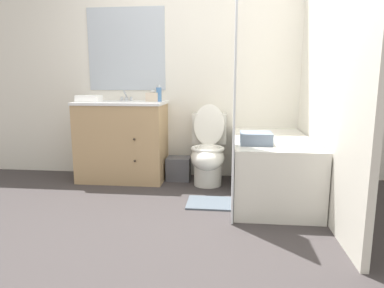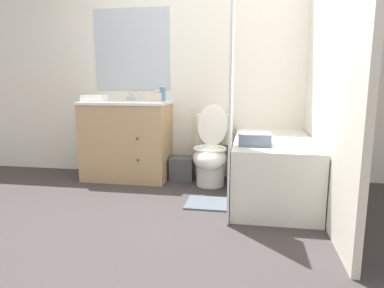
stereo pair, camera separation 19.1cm
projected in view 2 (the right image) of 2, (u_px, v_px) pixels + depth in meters
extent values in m
plane|color=#383333|center=(163.00, 228.00, 2.63)|extent=(14.00, 14.00, 0.00)
cube|color=white|center=(195.00, 69.00, 3.93)|extent=(8.00, 0.05, 2.50)
cube|color=#B2BCC6|center=(132.00, 50.00, 3.98)|extent=(0.91, 0.01, 0.93)
cube|color=white|center=(324.00, 65.00, 2.95)|extent=(0.05, 2.54, 2.50)
cube|color=tan|center=(127.00, 142.00, 3.92)|extent=(0.95, 0.53, 0.86)
cube|color=white|center=(126.00, 103.00, 3.84)|extent=(0.97, 0.55, 0.03)
cylinder|color=silver|center=(126.00, 106.00, 3.84)|extent=(0.33, 0.33, 0.10)
sphere|color=#382D23|center=(137.00, 139.00, 3.60)|extent=(0.02, 0.02, 0.02)
sphere|color=#382D23|center=(138.00, 160.00, 3.64)|extent=(0.02, 0.02, 0.02)
cylinder|color=silver|center=(132.00, 99.00, 4.03)|extent=(0.04, 0.04, 0.04)
cylinder|color=silver|center=(131.00, 93.00, 3.98)|extent=(0.02, 0.11, 0.09)
cylinder|color=silver|center=(127.00, 98.00, 4.04)|extent=(0.03, 0.03, 0.04)
cylinder|color=silver|center=(136.00, 99.00, 4.02)|extent=(0.03, 0.03, 0.04)
cylinder|color=silver|center=(210.00, 175.00, 3.70)|extent=(0.30, 0.30, 0.23)
ellipsoid|color=silver|center=(210.00, 158.00, 3.60)|extent=(0.35, 0.49, 0.26)
torus|color=silver|center=(210.00, 149.00, 3.59)|extent=(0.35, 0.35, 0.04)
cube|color=silver|center=(213.00, 129.00, 3.88)|extent=(0.38, 0.18, 0.34)
ellipsoid|color=silver|center=(212.00, 125.00, 3.76)|extent=(0.34, 0.14, 0.45)
cube|color=silver|center=(272.00, 169.00, 3.26)|extent=(0.72, 1.38, 0.58)
cube|color=#A5A7A2|center=(274.00, 139.00, 3.21)|extent=(0.60, 1.26, 0.01)
cube|color=white|center=(231.00, 103.00, 2.67)|extent=(0.02, 0.36, 1.87)
cube|color=#4C4C51|center=(182.00, 168.00, 3.91)|extent=(0.26, 0.22, 0.26)
cube|color=beige|center=(157.00, 97.00, 3.86)|extent=(0.14, 0.13, 0.10)
ellipsoid|color=white|center=(157.00, 91.00, 3.85)|extent=(0.06, 0.04, 0.03)
cylinder|color=#4C7AB2|center=(163.00, 94.00, 3.81)|extent=(0.06, 0.06, 0.15)
cylinder|color=silver|center=(163.00, 86.00, 3.80)|extent=(0.03, 0.03, 0.03)
cube|color=white|center=(94.00, 98.00, 3.77)|extent=(0.25, 0.17, 0.07)
cube|color=slate|center=(255.00, 139.00, 2.89)|extent=(0.27, 0.25, 0.10)
cube|color=#4C5660|center=(211.00, 203.00, 3.13)|extent=(0.45, 0.35, 0.02)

